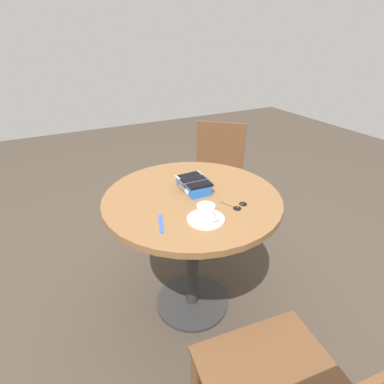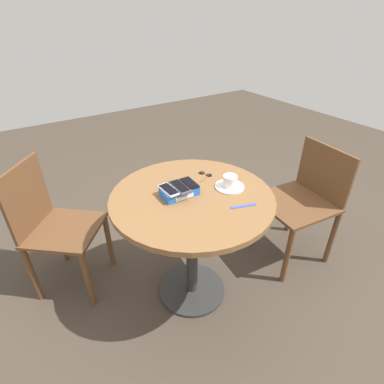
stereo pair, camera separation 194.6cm
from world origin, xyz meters
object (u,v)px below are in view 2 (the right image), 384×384
object	(u,v)px
phone_white	(169,190)
chair_near_window	(302,201)
lanyard_strap	(244,206)
saucer	(229,187)
round_table	(192,217)
phone_black	(189,183)
coffee_cup	(230,181)
phone_box	(180,191)
chair_far_side	(55,227)
phone_gray	(180,187)
sunglasses	(205,175)

from	to	relation	value
phone_white	chair_near_window	xyz separation A→B (m)	(0.96, -0.14, -0.34)
lanyard_strap	saucer	bearing A→B (deg)	71.97
round_table	phone_black	xyz separation A→B (m)	(0.01, 0.04, 0.19)
coffee_cup	phone_box	bearing A→B (deg)	163.54
phone_box	round_table	bearing A→B (deg)	-33.73
round_table	chair_far_side	distance (m)	0.85
phone_black	chair_far_side	world-z (taller)	chair_far_side
phone_white	saucer	size ratio (longest dim) A/B	0.84
phone_gray	chair_far_side	distance (m)	0.85
phone_white	phone_gray	world-z (taller)	phone_gray
phone_box	chair_far_side	distance (m)	0.83
round_table	phone_box	xyz separation A→B (m)	(-0.05, 0.04, 0.17)
phone_gray	saucer	xyz separation A→B (m)	(0.27, -0.08, -0.05)
phone_white	phone_box	bearing A→B (deg)	-5.75
phone_box	lanyard_strap	bearing A→B (deg)	-51.05
chair_far_side	phone_white	bearing A→B (deg)	-43.66
phone_gray	phone_black	bearing A→B (deg)	5.87
phone_white	lanyard_strap	world-z (taller)	phone_white
phone_box	lanyard_strap	size ratio (longest dim) A/B	1.41
phone_white	phone_black	bearing A→B (deg)	-1.08
chair_far_side	phone_black	bearing A→B (deg)	-37.82
phone_white	phone_gray	distance (m)	0.06
phone_box	chair_near_window	xyz separation A→B (m)	(0.90, -0.13, -0.31)
phone_white	sunglasses	xyz separation A→B (m)	(0.30, 0.10, -0.05)
coffee_cup	phone_gray	bearing A→B (deg)	164.09
phone_box	coffee_cup	size ratio (longest dim) A/B	1.87
phone_gray	chair_far_side	world-z (taller)	chair_far_side
phone_white	sunglasses	distance (m)	0.32
sunglasses	phone_black	bearing A→B (deg)	-149.87
chair_far_side	coffee_cup	bearing A→B (deg)	-34.38
round_table	sunglasses	distance (m)	0.28
sunglasses	chair_far_side	distance (m)	0.96
phone_box	phone_gray	size ratio (longest dim) A/B	1.33
coffee_cup	lanyard_strap	xyz separation A→B (m)	(-0.06, -0.18, -0.04)
phone_white	chair_near_window	size ratio (longest dim) A/B	0.16
round_table	phone_white	size ratio (longest dim) A/B	6.49
phone_box	saucer	size ratio (longest dim) A/B	1.20
saucer	chair_near_window	xyz separation A→B (m)	(0.62, -0.05, -0.29)
phone_gray	sunglasses	world-z (taller)	phone_gray
coffee_cup	chair_far_side	size ratio (longest dim) A/B	0.12
saucer	sunglasses	distance (m)	0.19
phone_gray	coffee_cup	bearing A→B (deg)	-15.91
coffee_cup	chair_near_window	bearing A→B (deg)	-4.98
saucer	chair_near_window	bearing A→B (deg)	-4.88
phone_black	chair_near_window	bearing A→B (deg)	-9.44
coffee_cup	sunglasses	world-z (taller)	coffee_cup
saucer	phone_box	bearing A→B (deg)	163.25
lanyard_strap	round_table	bearing A→B (deg)	124.91
phone_black	phone_gray	bearing A→B (deg)	-174.13
phone_box	lanyard_strap	distance (m)	0.34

